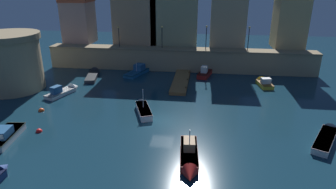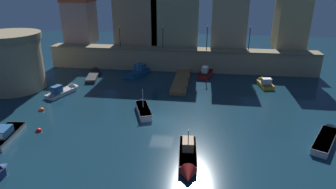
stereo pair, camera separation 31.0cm
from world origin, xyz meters
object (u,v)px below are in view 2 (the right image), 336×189
at_px(fortress_tower, 12,61).
at_px(moored_boat_4, 327,136).
at_px(moored_boat_5, 188,158).
at_px(quay_lamp_3, 250,35).
at_px(moored_boat_3, 264,83).
at_px(mooring_buoy_1, 42,110).
at_px(quay_lamp_1, 163,33).
at_px(quay_lamp_2, 207,34).
at_px(mooring_buoy_0, 39,131).
at_px(moored_boat_10, 66,90).
at_px(quay_lamp_0, 120,33).
at_px(moored_boat_6, 206,72).
at_px(moored_boat_7, 143,69).
at_px(moored_boat_1, 94,74).
at_px(moored_boat_0, 142,108).

relative_size(fortress_tower, moored_boat_4, 1.26).
bearing_deg(moored_boat_5, quay_lamp_3, 159.74).
distance_m(moored_boat_3, moored_boat_5, 23.25).
bearing_deg(mooring_buoy_1, quay_lamp_1, 58.43).
xyz_separation_m(quay_lamp_2, quay_lamp_3, (6.72, 0.00, -0.01)).
xyz_separation_m(moored_boat_3, mooring_buoy_0, (-25.07, -17.72, -0.40)).
xyz_separation_m(quay_lamp_1, quay_lamp_3, (13.98, 0.00, 0.09)).
height_order(mooring_buoy_0, mooring_buoy_1, mooring_buoy_1).
bearing_deg(moored_boat_4, quay_lamp_2, 57.66).
distance_m(moored_boat_5, moored_boat_10, 22.87).
height_order(quay_lamp_2, moored_boat_3, quay_lamp_2).
relative_size(quay_lamp_1, quay_lamp_2, 0.96).
xyz_separation_m(quay_lamp_2, mooring_buoy_1, (-18.91, -18.96, -6.23)).
height_order(quay_lamp_0, moored_boat_4, quay_lamp_0).
bearing_deg(moored_boat_6, moored_boat_7, 100.91).
distance_m(fortress_tower, quay_lamp_0, 17.18).
height_order(moored_boat_1, moored_boat_4, moored_boat_4).
distance_m(quay_lamp_1, moored_boat_3, 17.93).
relative_size(moored_boat_3, moored_boat_10, 0.77).
relative_size(moored_boat_0, moored_boat_7, 0.78).
height_order(quay_lamp_2, moored_boat_7, quay_lamp_2).
xyz_separation_m(moored_boat_7, mooring_buoy_1, (-8.48, -17.05, -0.40)).
xyz_separation_m(fortress_tower, mooring_buoy_0, (9.92, -11.49, -3.98)).
bearing_deg(moored_boat_0, mooring_buoy_0, 103.08).
bearing_deg(moored_boat_7, moored_boat_4, -111.50).
relative_size(moored_boat_7, mooring_buoy_1, 10.86).
bearing_deg(moored_boat_7, moored_boat_6, -72.92).
bearing_deg(moored_boat_3, quay_lamp_1, 58.21).
relative_size(moored_boat_7, mooring_buoy_0, 11.48).
height_order(fortress_tower, moored_boat_4, fortress_tower).
xyz_separation_m(moored_boat_10, mooring_buoy_1, (-0.18, -5.96, -0.37)).
distance_m(moored_boat_10, mooring_buoy_1, 5.98).
distance_m(quay_lamp_0, quay_lamp_2, 14.61).
bearing_deg(quay_lamp_1, moored_boat_5, -76.91).
bearing_deg(moored_boat_5, mooring_buoy_1, -119.59).
height_order(fortress_tower, mooring_buoy_0, fortress_tower).
distance_m(moored_boat_1, mooring_buoy_1, 13.97).
bearing_deg(mooring_buoy_0, quay_lamp_0, 85.54).
distance_m(moored_boat_1, moored_boat_7, 7.90).
relative_size(quay_lamp_2, mooring_buoy_1, 5.60).
distance_m(moored_boat_0, moored_boat_5, 11.59).
relative_size(quay_lamp_2, moored_boat_10, 0.67).
bearing_deg(quay_lamp_1, quay_lamp_0, 180.00).
bearing_deg(moored_boat_1, moored_boat_3, -104.49).
distance_m(moored_boat_0, moored_boat_3, 19.31).
relative_size(moored_boat_1, moored_boat_10, 1.27).
bearing_deg(moored_boat_1, quay_lamp_3, -90.50).
relative_size(quay_lamp_2, moored_boat_1, 0.53).
xyz_separation_m(moored_boat_0, moored_boat_5, (6.11, -9.86, 0.08)).
relative_size(quay_lamp_2, moored_boat_4, 0.56).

